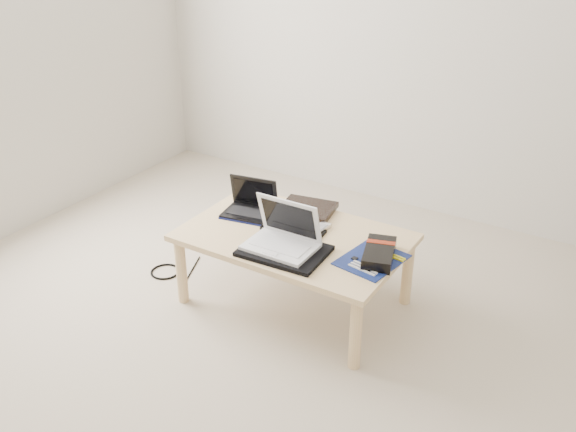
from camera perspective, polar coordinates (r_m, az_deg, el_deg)
The scene contains 13 objects.
ground at distance 2.98m, azimuth -3.83°, elevation -13.71°, with size 4.00×4.00×0.00m, color beige.
coffee_table at distance 3.23m, azimuth 0.57°, elevation -2.43°, with size 1.10×0.70×0.40m.
book at distance 3.43m, azimuth 1.72°, elevation 0.64°, with size 0.32×0.28×0.03m.
netbook at distance 3.40m, azimuth -3.36°, elevation 0.85°, with size 0.29×0.24×0.19m.
tablet at distance 3.19m, azimuth 0.51°, elevation -1.64°, with size 0.30×0.24×0.01m.
remote at distance 3.20m, azimuth 2.29°, elevation -1.53°, with size 0.07×0.25×0.02m.
neoprene_sleeve at distance 3.05m, azimuth -0.34°, elevation -3.12°, with size 0.40×0.29×0.02m, color black.
white_laptop at distance 3.05m, azimuth -0.43°, elevation -1.86°, with size 0.33×0.24×0.23m.
motherboard at distance 3.01m, azimuth 7.48°, elevation -3.87°, with size 0.29×0.34×0.01m.
gpu_box at distance 3.02m, azimuth 8.10°, elevation -3.32°, with size 0.21×0.30×0.06m.
cable_coil at distance 3.25m, azimuth -1.64°, elevation -1.08°, with size 0.10×0.10×0.01m, color black.
floor_cable_coil at distance 3.71m, azimuth -10.86°, elevation -4.88°, with size 0.17×0.17×0.01m, color black.
floor_cable_trail at distance 3.69m, azimuth -8.62°, elevation -4.93°, with size 0.01×0.01×0.34m, color black.
Camera 1 is at (1.34, -1.81, 1.94)m, focal length 40.00 mm.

